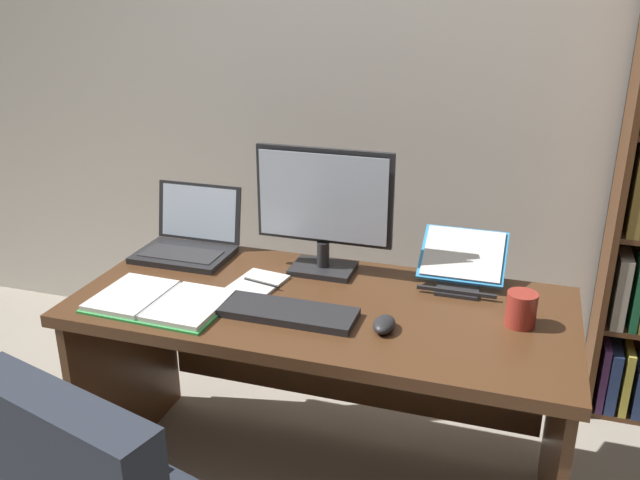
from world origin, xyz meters
The scene contains 11 objects.
wall_back centered at (0.00, 1.93, 1.30)m, with size 5.65×0.12×2.61m, color beige.
desk centered at (-0.19, 0.93, 0.53)m, with size 1.59×0.72×0.74m.
monitor centered at (-0.25, 1.09, 0.96)m, with size 0.48×0.16×0.44m.
laptop centered at (-0.78, 1.09, 0.79)m, with size 0.34×0.29×0.24m.
keyboard centered at (-0.25, 0.73, 0.75)m, with size 0.42×0.15×0.02m, color #232326.
computer_mouse centered at (0.05, 0.73, 0.76)m, with size 0.06×0.10×0.04m, color #232326.
reading_stand_with_book centered at (0.22, 1.14, 0.81)m, with size 0.29×0.27×0.15m.
open_binder centered at (-0.67, 0.68, 0.75)m, with size 0.44×0.30×0.02m.
notepad centered at (-0.43, 0.90, 0.74)m, with size 0.15×0.21×0.01m, color silver.
pen centered at (-0.41, 0.90, 0.75)m, with size 0.01×0.01×0.14m, color black.
coffee_mug centered at (0.43, 0.88, 0.79)m, with size 0.09×0.09×0.11m, color maroon.
Camera 1 is at (0.39, -0.99, 1.70)m, focal length 37.54 mm.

